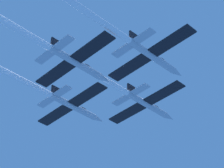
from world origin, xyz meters
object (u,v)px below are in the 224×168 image
Objects in this scene: jet_right_wing at (102,23)px; jet_slot at (17,28)px; jet_lead at (100,77)px; jet_left_wing at (27,82)px.

jet_slot is (-9.78, -9.72, -1.03)m from jet_right_wing.
jet_lead is at bearing 139.04° from jet_right_wing.
jet_lead reaches higher than jet_left_wing.
jet_left_wing is 21.25m from jet_right_wing.
jet_right_wing is 0.98× the size of jet_slot.
jet_lead is 1.04× the size of jet_slot.
jet_lead is at bearing 93.72° from jet_slot.
jet_left_wing is at bearing 139.10° from jet_slot.
jet_left_wing reaches higher than jet_slot.
jet_slot is (1.25, -19.29, -1.21)m from jet_lead.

